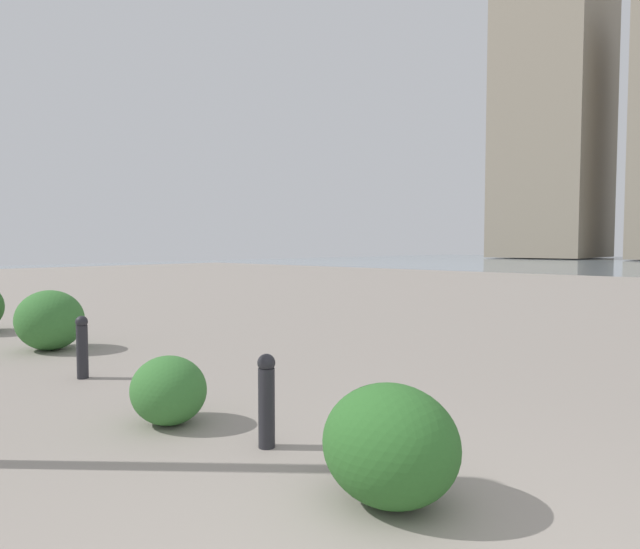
# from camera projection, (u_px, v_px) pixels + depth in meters

# --- Properties ---
(building_annex) EXTENTS (10.62, 14.66, 38.62)m
(building_annex) POSITION_uv_depth(u_px,v_px,m) (554.00, 98.00, 65.12)
(building_annex) COLOR gray
(building_annex) RESTS_ON ground
(bollard_near) EXTENTS (0.13, 0.13, 0.68)m
(bollard_near) POSITION_uv_depth(u_px,v_px,m) (267.00, 398.00, 3.84)
(bollard_near) COLOR #232328
(bollard_near) RESTS_ON ground
(bollard_mid) EXTENTS (0.13, 0.13, 0.69)m
(bollard_mid) POSITION_uv_depth(u_px,v_px,m) (82.00, 346.00, 5.83)
(bollard_mid) COLOR #232328
(bollard_mid) RESTS_ON ground
(shrub_low) EXTENTS (0.66, 0.59, 0.56)m
(shrub_low) POSITION_uv_depth(u_px,v_px,m) (169.00, 390.00, 4.35)
(shrub_low) COLOR #387533
(shrub_low) RESTS_ON ground
(shrub_round) EXTENTS (0.98, 0.88, 0.83)m
(shrub_round) POSITION_uv_depth(u_px,v_px,m) (50.00, 320.00, 7.43)
(shrub_round) COLOR #387533
(shrub_round) RESTS_ON ground
(shrub_tall) EXTENTS (0.80, 0.72, 0.68)m
(shrub_tall) POSITION_uv_depth(u_px,v_px,m) (390.00, 444.00, 3.00)
(shrub_tall) COLOR #2D6628
(shrub_tall) RESTS_ON ground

